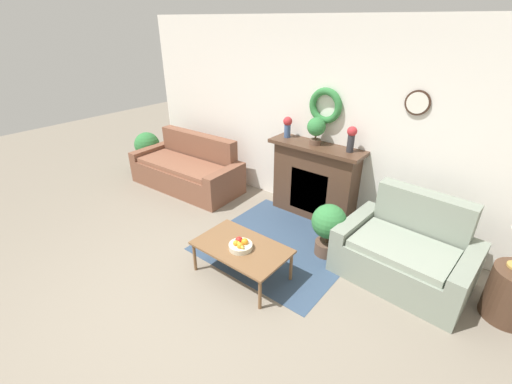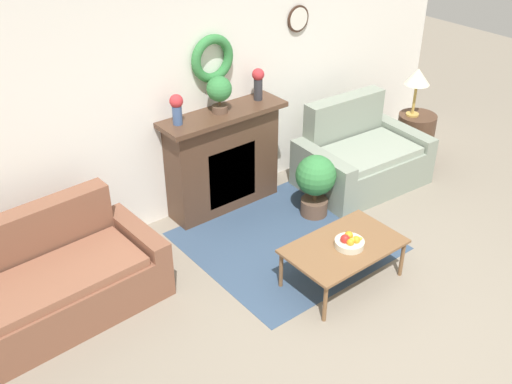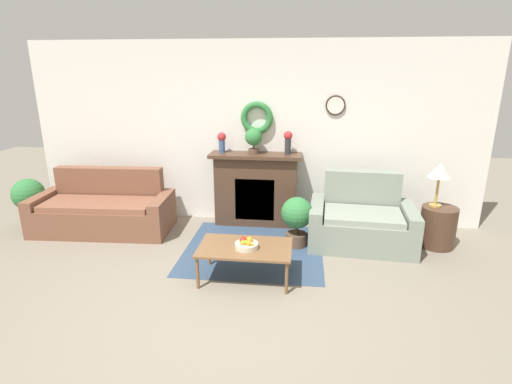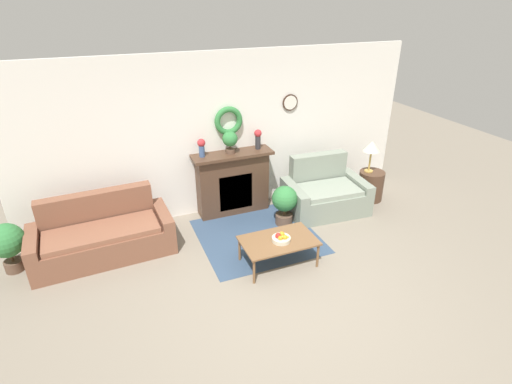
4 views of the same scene
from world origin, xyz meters
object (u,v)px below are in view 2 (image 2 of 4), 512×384
(potted_plant_floor_by_loveseat, at_px, (316,180))
(loveseat_right, at_px, (360,157))
(fireplace, at_px, (223,159))
(side_table_by_loveseat, at_px, (415,136))
(fruit_bowl, at_px, (350,242))
(couch_left, at_px, (41,289))
(coffee_table, at_px, (344,248))
(vase_on_mantel_right, at_px, (258,82))
(potted_plant_on_mantel, at_px, (219,91))
(vase_on_mantel_left, at_px, (177,107))
(table_lamp, at_px, (418,78))

(potted_plant_floor_by_loveseat, bearing_deg, loveseat_right, 12.06)
(fireplace, bearing_deg, side_table_by_loveseat, -11.92)
(loveseat_right, xyz_separation_m, side_table_by_loveseat, (1.00, 0.02, -0.04))
(fruit_bowl, relative_size, side_table_by_loveseat, 0.47)
(couch_left, bearing_deg, coffee_table, -30.51)
(loveseat_right, bearing_deg, vase_on_mantel_right, 155.71)
(vase_on_mantel_right, distance_m, potted_plant_floor_by_loveseat, 1.17)
(loveseat_right, xyz_separation_m, potted_plant_on_mantel, (-1.54, 0.53, 1.01))
(fruit_bowl, bearing_deg, couch_left, 151.71)
(fruit_bowl, relative_size, vase_on_mantel_right, 0.77)
(side_table_by_loveseat, bearing_deg, couch_left, 179.66)
(couch_left, height_order, potted_plant_on_mantel, potted_plant_on_mantel)
(fruit_bowl, height_order, vase_on_mantel_right, vase_on_mantel_right)
(coffee_table, relative_size, side_table_by_loveseat, 1.89)
(coffee_table, bearing_deg, fireplace, 92.72)
(fireplace, distance_m, vase_on_mantel_left, 0.88)
(fireplace, xyz_separation_m, table_lamp, (2.45, -0.48, 0.46))
(loveseat_right, distance_m, potted_plant_floor_by_loveseat, 0.89)
(potted_plant_floor_by_loveseat, bearing_deg, couch_left, 175.28)
(fireplace, distance_m, fruit_bowl, 1.74)
(side_table_by_loveseat, relative_size, vase_on_mantel_left, 1.83)
(coffee_table, distance_m, vase_on_mantel_left, 2.02)
(loveseat_right, distance_m, coffee_table, 1.83)
(potted_plant_on_mantel, bearing_deg, vase_on_mantel_right, 2.30)
(side_table_by_loveseat, distance_m, vase_on_mantel_right, 2.35)
(fruit_bowl, xyz_separation_m, potted_plant_on_mantel, (-0.13, 1.72, 0.89))
(vase_on_mantel_left, bearing_deg, fireplace, -0.62)
(fruit_bowl, distance_m, vase_on_mantel_left, 2.02)
(fireplace, bearing_deg, loveseat_right, -20.03)
(side_table_by_loveseat, bearing_deg, fireplace, 168.08)
(coffee_table, height_order, vase_on_mantel_left, vase_on_mantel_left)
(couch_left, bearing_deg, potted_plant_on_mantel, 9.92)
(fireplace, relative_size, potted_plant_on_mantel, 3.64)
(potted_plant_floor_by_loveseat, bearing_deg, potted_plant_on_mantel, 132.83)
(couch_left, xyz_separation_m, side_table_by_loveseat, (4.70, -0.03, -0.03))
(couch_left, distance_m, table_lamp, 4.70)
(vase_on_mantel_left, bearing_deg, loveseat_right, -15.41)
(potted_plant_on_mantel, height_order, potted_plant_floor_by_loveseat, potted_plant_on_mantel)
(couch_left, distance_m, vase_on_mantel_right, 2.88)
(fruit_bowl, bearing_deg, potted_plant_on_mantel, 94.39)
(side_table_by_loveseat, bearing_deg, potted_plant_floor_by_loveseat, -173.74)
(fruit_bowl, relative_size, vase_on_mantel_left, 0.86)
(couch_left, height_order, vase_on_mantel_left, vase_on_mantel_left)
(couch_left, relative_size, vase_on_mantel_right, 5.93)
(side_table_by_loveseat, bearing_deg, potted_plant_on_mantel, 168.54)
(fireplace, bearing_deg, fruit_bowl, -86.66)
(coffee_table, distance_m, potted_plant_floor_by_loveseat, 1.11)
(fireplace, xyz_separation_m, vase_on_mantel_left, (-0.51, 0.01, 0.72))
(side_table_by_loveseat, bearing_deg, fruit_bowl, -153.41)
(fireplace, xyz_separation_m, fruit_bowl, (0.10, -1.74, -0.11))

